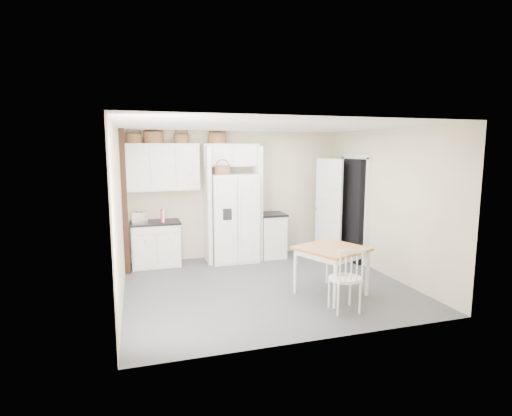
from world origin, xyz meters
name	(u,v)px	position (x,y,z in m)	size (l,w,h in m)	color
floor	(266,285)	(0.00, 0.00, 0.00)	(4.50, 4.50, 0.00)	#3F414C
ceiling	(266,126)	(0.00, 0.00, 2.60)	(4.50, 4.50, 0.00)	white
wall_back	(236,195)	(0.00, 2.00, 1.30)	(4.50, 4.50, 0.00)	beige
wall_left	(119,215)	(-2.25, 0.00, 1.30)	(4.00, 4.00, 0.00)	beige
wall_right	(386,203)	(2.25, 0.00, 1.30)	(4.00, 4.00, 0.00)	beige
refrigerator	(233,218)	(-0.15, 1.64, 0.88)	(0.91, 0.73, 1.75)	white
base_cab_left	(156,245)	(-1.67, 1.70, 0.42)	(0.90, 0.57, 0.83)	beige
base_cab_right	(271,236)	(0.67, 1.70, 0.44)	(0.50, 0.60, 0.88)	beige
dining_table	(331,271)	(0.84, -0.68, 0.38)	(0.90, 0.90, 0.75)	#AC5E2B
windsor_chair	(345,278)	(0.72, -1.31, 0.47)	(0.46, 0.42, 0.94)	beige
counter_left	(155,223)	(-1.67, 1.70, 0.85)	(0.93, 0.60, 0.04)	black
counter_right	(271,214)	(0.67, 1.70, 0.91)	(0.54, 0.64, 0.04)	black
toaster	(139,217)	(-1.96, 1.70, 0.97)	(0.29, 0.16, 0.20)	silver
cookbook_red	(162,216)	(-1.56, 1.62, 0.99)	(0.04, 0.16, 0.24)	#BD2335
cookbook_cream	(164,216)	(-1.52, 1.62, 0.99)	(0.03, 0.16, 0.24)	beige
basket_upper_a	(134,139)	(-2.00, 1.83, 2.44)	(0.30, 0.30, 0.17)	brown
basket_upper_b	(154,138)	(-1.64, 1.83, 2.46)	(0.36, 0.36, 0.21)	brown
basket_upper_c	(181,139)	(-1.12, 1.83, 2.43)	(0.29, 0.29, 0.17)	brown
basket_bridge_a	(217,138)	(-0.42, 1.83, 2.45)	(0.37, 0.37, 0.21)	brown
basket_fridge_a	(222,170)	(-0.38, 1.54, 1.83)	(0.30, 0.30, 0.16)	brown
upper_cabinet	(162,167)	(-1.50, 1.83, 1.90)	(1.40, 0.34, 0.90)	beige
bridge_cabinet	(231,155)	(-0.15, 1.83, 2.12)	(1.12, 0.34, 0.45)	beige
fridge_panel_left	(207,205)	(-0.66, 1.70, 1.15)	(0.08, 0.60, 2.30)	beige
fridge_panel_right	(257,203)	(0.36, 1.70, 1.15)	(0.08, 0.60, 2.30)	beige
trim_post	(125,203)	(-2.20, 1.35, 1.30)	(0.09, 0.09, 2.60)	black
doorway_void	(352,210)	(2.16, 1.00, 1.02)	(0.18, 0.85, 2.05)	black
door_slab	(328,209)	(1.80, 1.33, 1.02)	(0.80, 0.04, 2.05)	white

